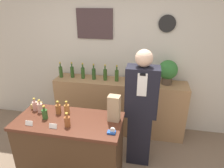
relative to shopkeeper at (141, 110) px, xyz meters
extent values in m
cube|color=beige|center=(-0.56, 0.95, 0.51)|extent=(5.20, 0.06, 2.70)
cube|color=#3F2F30|center=(-0.87, 0.90, 1.02)|extent=(0.61, 0.02, 0.49)
cylinder|color=black|center=(0.29, 0.90, 1.05)|extent=(0.26, 0.03, 0.26)
cube|color=#9E754C|center=(-0.40, 0.68, -0.35)|extent=(2.24, 0.41, 0.97)
cube|color=#422B19|center=(-0.83, -0.50, -0.40)|extent=(1.25, 0.57, 0.87)
cube|color=#4B2517|center=(-0.83, -0.50, 0.05)|extent=(1.28, 0.60, 0.04)
cylinder|color=#2D5123|center=(-1.38, -0.73, -0.49)|extent=(0.07, 0.07, 0.26)
cylinder|color=#2D5123|center=(-1.01, -0.73, -0.49)|extent=(0.07, 0.07, 0.26)
cube|color=black|center=(0.00, 0.00, -0.45)|extent=(0.32, 0.26, 0.78)
cube|color=black|center=(0.00, 0.00, 0.28)|extent=(0.43, 0.26, 0.68)
cube|color=white|center=(0.00, -0.13, 0.43)|extent=(0.12, 0.01, 0.30)
cube|color=black|center=(0.00, -0.13, 0.57)|extent=(0.07, 0.01, 0.03)
sphere|color=#DBB293|center=(0.00, 0.00, 0.73)|extent=(0.22, 0.22, 0.22)
cylinder|color=#4C3D2D|center=(0.36, 0.71, 0.19)|extent=(0.16, 0.16, 0.11)
sphere|color=#2D6B2D|center=(0.36, 0.71, 0.37)|extent=(0.31, 0.31, 0.31)
cube|color=tan|center=(-0.30, -0.40, 0.23)|extent=(0.14, 0.12, 0.32)
cube|color=#1E4799|center=(-0.28, -0.66, 0.08)|extent=(0.09, 0.06, 0.02)
cylinder|color=silver|center=(-0.26, -0.66, 0.12)|extent=(0.06, 0.02, 0.06)
cube|color=white|center=(-1.22, -0.70, 0.10)|extent=(0.09, 0.02, 0.06)
cube|color=white|center=(-0.93, -0.70, 0.10)|extent=(0.09, 0.02, 0.06)
cube|color=tan|center=(-1.35, -0.31, 0.10)|extent=(0.13, 0.11, 0.07)
cylinder|color=tan|center=(-1.34, -0.37, 0.13)|extent=(0.07, 0.07, 0.12)
cylinder|color=tan|center=(-1.34, -0.37, 0.21)|extent=(0.03, 0.03, 0.04)
cylinder|color=#B29933|center=(-1.34, -0.37, 0.24)|extent=(0.03, 0.03, 0.01)
cylinder|color=tan|center=(-1.25, -0.40, 0.13)|extent=(0.07, 0.07, 0.12)
cylinder|color=tan|center=(-1.25, -0.40, 0.21)|extent=(0.03, 0.03, 0.04)
cylinder|color=#B29933|center=(-1.25, -0.40, 0.24)|extent=(0.03, 0.03, 0.01)
cylinder|color=#2C5625|center=(-1.12, -0.53, 0.13)|extent=(0.07, 0.07, 0.12)
cylinder|color=#2C5625|center=(-1.12, -0.53, 0.21)|extent=(0.03, 0.03, 0.04)
cylinder|color=#B29933|center=(-1.12, -0.53, 0.24)|extent=(0.03, 0.03, 0.01)
cylinder|color=brown|center=(-1.01, -0.39, 0.13)|extent=(0.07, 0.07, 0.12)
cylinder|color=brown|center=(-1.01, -0.39, 0.21)|extent=(0.03, 0.03, 0.04)
cylinder|color=#B29933|center=(-1.01, -0.39, 0.24)|extent=(0.03, 0.03, 0.01)
cylinder|color=#A46830|center=(-0.90, -0.37, 0.13)|extent=(0.07, 0.07, 0.12)
cylinder|color=#A46830|center=(-0.90, -0.37, 0.21)|extent=(0.03, 0.03, 0.04)
cylinder|color=#B29933|center=(-0.90, -0.37, 0.24)|extent=(0.03, 0.03, 0.01)
cylinder|color=brown|center=(-0.79, -0.62, 0.13)|extent=(0.07, 0.07, 0.12)
cylinder|color=brown|center=(-0.79, -0.62, 0.21)|extent=(0.03, 0.03, 0.04)
cylinder|color=#B29933|center=(-0.79, -0.62, 0.24)|extent=(0.03, 0.03, 0.01)
cylinder|color=#2D4F1E|center=(-1.44, 0.67, 0.22)|extent=(0.06, 0.06, 0.19)
cylinder|color=#2D4F1E|center=(-1.44, 0.67, 0.35)|extent=(0.02, 0.02, 0.07)
cylinder|color=#B29933|center=(-1.44, 0.67, 0.39)|extent=(0.03, 0.03, 0.02)
cylinder|color=#284C1D|center=(-1.24, 0.70, 0.22)|extent=(0.06, 0.06, 0.19)
cylinder|color=#284C1D|center=(-1.24, 0.70, 0.35)|extent=(0.02, 0.02, 0.07)
cylinder|color=#B29933|center=(-1.24, 0.70, 0.39)|extent=(0.03, 0.03, 0.02)
cylinder|color=#2D5321|center=(-1.04, 0.69, 0.22)|extent=(0.06, 0.06, 0.19)
cylinder|color=#2D5321|center=(-1.04, 0.69, 0.35)|extent=(0.02, 0.02, 0.07)
cylinder|color=#B29933|center=(-1.04, 0.69, 0.39)|extent=(0.03, 0.03, 0.02)
cylinder|color=#2A4C22|center=(-0.85, 0.68, 0.22)|extent=(0.06, 0.06, 0.19)
cylinder|color=#2A4C22|center=(-0.85, 0.68, 0.35)|extent=(0.02, 0.02, 0.07)
cylinder|color=#B29933|center=(-0.85, 0.68, 0.39)|extent=(0.03, 0.03, 0.02)
cylinder|color=#2F501E|center=(-0.65, 0.68, 0.22)|extent=(0.06, 0.06, 0.19)
cylinder|color=#2F501E|center=(-0.65, 0.68, 0.35)|extent=(0.02, 0.02, 0.07)
cylinder|color=#B29933|center=(-0.65, 0.68, 0.39)|extent=(0.03, 0.03, 0.02)
cylinder|color=#355821|center=(-0.45, 0.68, 0.22)|extent=(0.06, 0.06, 0.19)
cylinder|color=#355821|center=(-0.45, 0.68, 0.35)|extent=(0.02, 0.02, 0.07)
cylinder|color=#B29933|center=(-0.45, 0.68, 0.39)|extent=(0.03, 0.03, 0.02)
cylinder|color=#2F5629|center=(-0.25, 0.68, 0.22)|extent=(0.06, 0.06, 0.19)
cylinder|color=#2F5629|center=(-0.25, 0.68, 0.35)|extent=(0.02, 0.02, 0.07)
cylinder|color=#B29933|center=(-0.25, 0.68, 0.39)|extent=(0.03, 0.03, 0.02)
cylinder|color=#284E24|center=(-0.05, 0.68, 0.22)|extent=(0.06, 0.06, 0.19)
cylinder|color=#284E24|center=(-0.05, 0.68, 0.35)|extent=(0.02, 0.02, 0.07)
cylinder|color=#B29933|center=(-0.05, 0.68, 0.39)|extent=(0.03, 0.03, 0.02)
cylinder|color=#2F5520|center=(0.14, 0.67, 0.22)|extent=(0.06, 0.06, 0.19)
cylinder|color=#2F5520|center=(0.14, 0.67, 0.35)|extent=(0.02, 0.02, 0.07)
cylinder|color=#B29933|center=(0.14, 0.67, 0.39)|extent=(0.03, 0.03, 0.02)
camera|label=1|loc=(0.06, -2.39, 1.39)|focal=32.00mm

